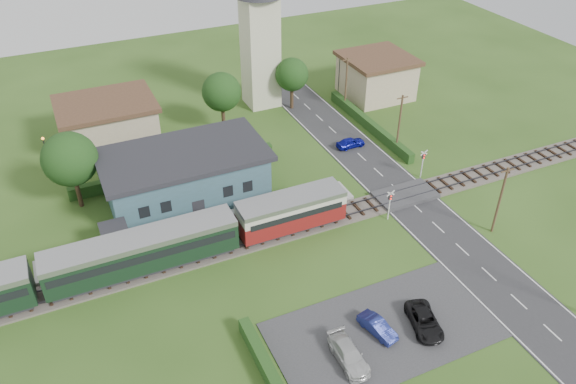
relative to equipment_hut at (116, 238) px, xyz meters
name	(u,v)px	position (x,y,z in m)	size (l,w,h in m)	color
ground	(326,234)	(18.00, -5.20, -1.75)	(120.00, 120.00, 0.00)	#2D4C19
railway_track	(317,221)	(18.00, -3.20, -1.64)	(76.00, 3.20, 0.49)	#4C443D
road	(416,207)	(28.00, -5.20, -1.72)	(6.00, 70.00, 0.05)	#28282B
car_park	(383,330)	(16.50, -17.20, -1.71)	(17.00, 9.00, 0.08)	#333335
crossing_deck	(405,195)	(28.00, -3.20, -1.52)	(6.20, 3.40, 0.45)	#333335
platform	(206,228)	(8.00, 0.00, -1.52)	(30.00, 3.00, 0.45)	gray
equipment_hut	(116,238)	(0.00, 0.00, 0.00)	(2.30, 2.30, 2.55)	beige
station_building	(186,175)	(8.00, 5.79, 0.95)	(16.00, 9.00, 5.30)	#39575E
train	(103,262)	(-1.48, -3.20, 0.43)	(43.20, 2.90, 3.40)	#232328
church_tower	(260,27)	(23.00, 22.80, 8.48)	(6.00, 6.00, 17.60)	beige
house_west	(109,123)	(3.00, 19.80, 1.04)	(10.80, 8.80, 5.50)	tan
house_east	(376,76)	(38.00, 18.80, 1.05)	(8.80, 8.80, 5.50)	tan
hedge_carpark	(267,368)	(7.00, -17.20, -1.15)	(0.80, 9.00, 1.20)	#193814
hedge_roadside	(369,124)	(32.20, 10.80, -1.15)	(0.80, 18.00, 1.20)	#193814
hedge_station	(176,170)	(8.00, 10.30, -1.10)	(22.00, 0.80, 1.30)	#193814
tree_a	(70,159)	(-2.00, 8.80, 3.63)	(5.20, 5.20, 8.00)	#332316
tree_b	(221,92)	(16.00, 17.80, 3.27)	(4.60, 4.60, 7.34)	#332316
tree_c	(292,75)	(26.00, 19.80, 2.91)	(4.20, 4.20, 6.78)	#332316
utility_pole_b	(500,200)	(32.20, -11.20, 1.88)	(1.40, 0.22, 7.00)	#473321
utility_pole_c	(399,123)	(32.20, 4.80, 1.88)	(1.40, 0.22, 7.00)	#473321
utility_pole_d	(346,83)	(32.20, 16.80, 1.88)	(1.40, 0.22, 7.00)	#473321
crossing_signal_near	(390,201)	(24.40, -5.61, 0.39)	(0.84, 0.28, 3.28)	silver
crossing_signal_far	(423,160)	(31.60, -0.81, 0.39)	(0.84, 0.28, 3.28)	silver
streetlamp_west	(47,155)	(-4.00, 14.80, 1.29)	(0.30, 0.30, 5.15)	#3F3F47
streetlamp_east	(339,71)	(34.00, 21.80, 1.29)	(0.30, 0.30, 5.15)	#3F3F47
car_on_road	(351,143)	(27.92, 7.78, -1.12)	(1.35, 3.37, 1.15)	#0B0F90
car_park_blue	(377,327)	(15.98, -17.18, -1.11)	(1.17, 3.36, 1.11)	navy
car_park_silver	(349,355)	(12.71, -18.60, -1.05)	(1.73, 4.27, 1.24)	silver
car_park_dark	(424,321)	(19.50, -18.19, -1.08)	(1.95, 4.23, 1.18)	black
pedestrian_near	(287,200)	(16.22, -0.30, -0.55)	(0.54, 0.36, 1.48)	gray
pedestrian_far	(139,241)	(1.84, -0.48, -0.54)	(0.74, 0.58, 1.52)	gray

